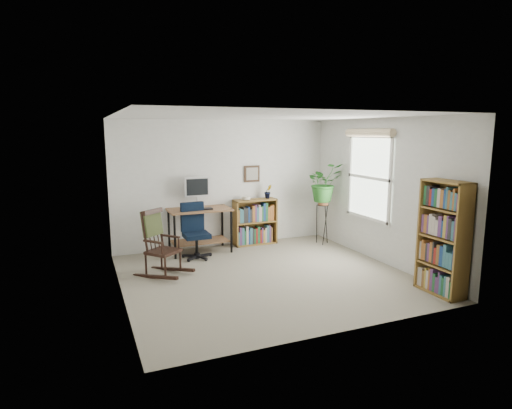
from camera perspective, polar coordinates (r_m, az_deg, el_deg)
name	(u,v)px	position (r m, az deg, el deg)	size (l,w,h in m)	color
floor	(266,276)	(6.62, 1.34, -9.55)	(4.20, 4.00, 0.00)	gray
ceiling	(267,116)	(6.25, 1.43, 11.70)	(4.20, 4.00, 0.00)	silver
wall_back	(224,184)	(8.18, -4.30, 2.79)	(4.20, 0.00, 2.40)	silver
wall_front	(343,226)	(4.60, 11.52, -2.84)	(4.20, 0.00, 2.40)	silver
wall_left	(118,208)	(5.81, -17.91, -0.50)	(0.00, 4.00, 2.40)	silver
wall_right	(382,191)	(7.42, 16.40, 1.71)	(0.00, 4.00, 2.40)	silver
window	(369,178)	(7.60, 14.82, 3.49)	(0.12, 1.20, 1.50)	white
desk	(200,230)	(7.87, -7.49, -3.43)	(1.12, 0.62, 0.81)	brown
monitor	(197,192)	(7.88, -7.86, 1.62)	(0.46, 0.16, 0.56)	silver
keyboard	(201,209)	(7.67, -7.32, -0.61)	(0.40, 0.15, 0.03)	black
office_chair	(196,231)	(7.46, -7.95, -3.49)	(0.53, 0.53, 0.98)	black
rocking_chair	(163,242)	(6.67, -12.30, -4.97)	(0.54, 0.89, 1.03)	black
low_bookshelf	(255,222)	(8.33, -0.13, -2.32)	(0.84, 0.28, 0.89)	olive
tall_bookshelf	(443,238)	(6.27, 23.70, -4.11)	(0.29, 0.68, 1.55)	olive
plant_stand	(323,221)	(8.45, 8.88, -2.20)	(0.25, 0.25, 0.91)	black
spider_plant	(324,164)	(8.30, 9.09, 5.38)	(1.69, 1.88, 1.46)	#276824
potted_plant_small	(268,196)	(8.36, 1.62, 1.20)	(0.13, 0.24, 0.11)	#276824
framed_picture	(252,174)	(8.32, -0.53, 4.12)	(0.32, 0.04, 0.32)	black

